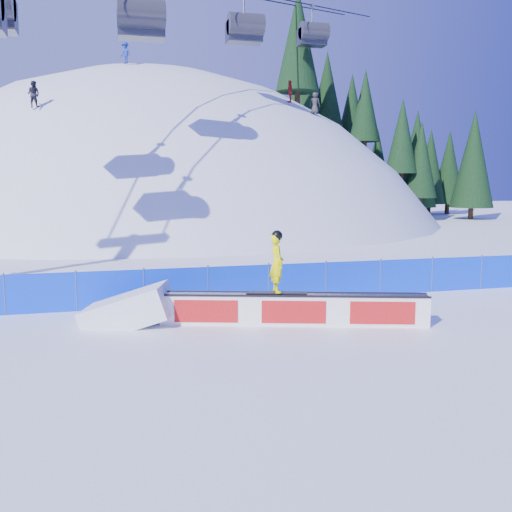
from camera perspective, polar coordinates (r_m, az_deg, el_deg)
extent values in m
plane|color=white|center=(14.27, 2.36, -8.37)|extent=(160.00, 160.00, 0.00)
sphere|color=silver|center=(59.45, -10.01, -14.16)|extent=(64.00, 64.00, 64.00)
cylinder|color=#352215|center=(58.34, 3.01, 15.21)|extent=(0.50, 0.50, 1.40)
cone|color=black|center=(59.27, 3.04, 20.29)|extent=(4.14, 4.14, 9.41)
cylinder|color=#352215|center=(59.96, 5.69, 13.35)|extent=(0.50, 0.50, 1.40)
cone|color=black|center=(60.51, 5.75, 17.17)|extent=(3.04, 3.04, 6.90)
cylinder|color=#352215|center=(59.98, 7.00, 12.55)|extent=(0.50, 0.50, 1.40)
cone|color=black|center=(60.64, 7.08, 17.33)|extent=(3.94, 3.94, 8.95)
cylinder|color=#352215|center=(62.24, 8.25, 10.81)|extent=(0.50, 0.50, 1.40)
cone|color=black|center=(62.68, 8.34, 15.05)|extent=(3.56, 3.56, 8.09)
cylinder|color=#352215|center=(55.42, 11.03, 10.88)|extent=(0.50, 0.50, 1.40)
cone|color=black|center=(55.79, 11.13, 14.88)|extent=(2.90, 2.90, 6.59)
cylinder|color=#352215|center=(63.05, 9.97, 9.06)|extent=(0.50, 0.50, 1.40)
cone|color=black|center=(63.38, 10.08, 13.56)|extent=(3.85, 3.85, 8.75)
cylinder|color=#352215|center=(63.40, 11.99, 6.94)|extent=(0.50, 0.50, 1.40)
cone|color=black|center=(63.55, 12.12, 11.36)|extent=(3.78, 3.78, 8.60)
cylinder|color=#352215|center=(59.11, 15.22, 5.27)|extent=(0.50, 0.50, 1.40)
cone|color=black|center=(59.13, 15.38, 9.94)|extent=(3.72, 3.72, 8.45)
cylinder|color=#352215|center=(61.93, 16.11, 4.23)|extent=(0.50, 0.50, 1.40)
cone|color=black|center=(61.86, 16.27, 8.46)|extent=(3.50, 3.50, 7.96)
cylinder|color=#352215|center=(62.59, 16.82, 4.23)|extent=(0.50, 0.50, 1.40)
cone|color=black|center=(62.51, 16.97, 8.03)|extent=(3.12, 3.12, 7.09)
cylinder|color=#352215|center=(63.29, 17.62, 4.23)|extent=(0.50, 0.50, 1.40)
cone|color=black|center=(63.20, 17.75, 7.51)|extent=(2.65, 2.65, 6.03)
cylinder|color=#352215|center=(64.10, 21.34, 4.11)|extent=(0.50, 0.50, 1.40)
cone|color=black|center=(64.02, 21.52, 7.74)|extent=(3.05, 3.05, 6.93)
cylinder|color=#352215|center=(62.71, 23.47, 3.94)|extent=(0.50, 0.50, 1.40)
cone|color=black|center=(62.65, 23.72, 8.71)|extent=(4.08, 4.08, 9.27)
cube|color=#0736F0|center=(18.37, -1.73, -2.82)|extent=(22.00, 0.03, 1.20)
cylinder|color=#3B456B|center=(18.16, -23.84, -3.44)|extent=(0.05, 0.05, 1.30)
cylinder|color=#3B456B|center=(17.94, -17.52, -3.27)|extent=(0.05, 0.05, 1.30)
cylinder|color=#3B456B|center=(17.94, -11.13, -3.05)|extent=(0.05, 0.05, 1.30)
cylinder|color=#3B456B|center=(18.17, -4.81, -2.80)|extent=(0.05, 0.05, 1.30)
cylinder|color=#3B456B|center=(18.61, 1.27, -2.53)|extent=(0.05, 0.05, 1.30)
cylinder|color=#3B456B|center=(19.24, 7.02, -2.25)|extent=(0.05, 0.05, 1.30)
cylinder|color=#3B456B|center=(20.06, 12.34, -1.97)|extent=(0.05, 0.05, 1.30)
cylinder|color=#3B456B|center=(21.03, 17.21, -1.69)|extent=(0.05, 0.05, 1.30)
cylinder|color=#3B456B|center=(22.15, 21.61, -1.44)|extent=(0.05, 0.05, 1.30)
cylinder|color=#2C2C34|center=(32.23, -11.40, 22.62)|extent=(2.40, 1.50, 1.50)
cylinder|color=#2C2C34|center=(41.72, -1.02, 22.14)|extent=(2.40, 1.50, 1.50)
cylinder|color=#2C2C34|center=(52.98, 5.84, 21.45)|extent=(2.40, 1.50, 1.50)
cube|color=white|center=(15.61, 3.77, -5.42)|extent=(7.09, 2.56, 0.82)
cube|color=gray|center=(15.52, 3.78, -3.88)|extent=(7.03, 2.56, 0.04)
cube|color=black|center=(15.28, 3.80, -4.03)|extent=(6.97, 2.15, 0.05)
cube|color=black|center=(15.75, 3.76, -3.68)|extent=(6.97, 2.15, 0.05)
cube|color=red|center=(15.38, 3.79, -5.62)|extent=(6.62, 2.03, 0.61)
cube|color=red|center=(15.84, 3.75, -5.23)|extent=(6.62, 2.03, 0.61)
cube|color=black|center=(15.51, 2.08, -3.69)|extent=(1.66, 0.76, 0.03)
imported|color=#F5F900|center=(15.37, 2.10, -0.72)|extent=(0.39, 0.59, 1.59)
sphere|color=black|center=(15.28, 2.11, 2.04)|extent=(0.30, 0.30, 0.30)
imported|color=black|center=(39.67, -21.35, 14.82)|extent=(0.98, 0.88, 1.65)
imported|color=#AB1C18|center=(45.39, 3.41, 16.11)|extent=(0.77, 1.05, 1.65)
imported|color=navy|center=(48.85, -12.95, 19.19)|extent=(1.13, 1.22, 1.65)
imported|color=#292929|center=(45.97, 5.92, 14.97)|extent=(0.96, 0.90, 1.65)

